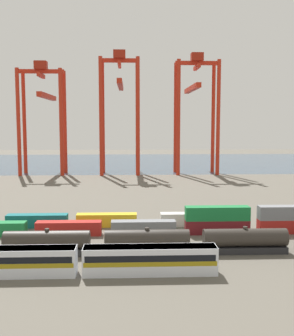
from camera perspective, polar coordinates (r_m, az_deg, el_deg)
name	(u,v)px	position (r m, az deg, el deg)	size (l,w,h in m)	color
ground_plane	(107,197)	(119.00, -5.45, -3.94)	(420.00, 420.00, 0.00)	#5B564C
harbour_water	(118,162)	(223.03, -4.00, 0.80)	(400.00, 110.00, 0.01)	#384C60
passenger_train	(8,261)	(61.35, -18.40, -11.90)	(57.26, 3.14, 3.90)	silver
freight_tank_row	(196,241)	(68.28, 6.74, -9.88)	(60.80, 2.85, 4.31)	#232326
shipping_container_2	(69,228)	(79.93, -10.63, -8.09)	(12.10, 2.44, 2.60)	#AD211C
shipping_container_3	(143,228)	(79.13, -0.49, -8.13)	(12.10, 2.44, 2.60)	slate
shipping_container_4	(217,227)	(80.78, 9.54, -7.92)	(12.10, 2.44, 2.60)	maroon
shipping_container_5	(217,213)	(80.19, 9.57, -6.12)	(12.10, 2.44, 2.60)	#197538
shipping_container_6	(290,226)	(84.72, 18.89, -7.51)	(12.10, 2.44, 2.60)	#AD211C
shipping_container_7	(290,213)	(84.15, 18.95, -5.79)	(12.10, 2.44, 2.60)	slate
shipping_container_9	(37,221)	(87.27, -14.76, -6.98)	(12.10, 2.44, 2.60)	#146066
shipping_container_10	(107,220)	(85.38, -5.52, -7.09)	(12.10, 2.44, 2.60)	gold
shipping_container_11	(175,219)	(85.73, 3.90, -7.02)	(6.04, 2.44, 2.60)	silver
gantry_crane_west	(43,107)	(176.68, -14.00, 8.09)	(18.21, 33.37, 45.25)	red
gantry_crane_central	(120,100)	(173.96, -3.72, 9.29)	(16.07, 39.27, 49.68)	red
gantry_crane_east	(195,102)	(175.67, 6.64, 9.00)	(17.49, 36.97, 48.84)	red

